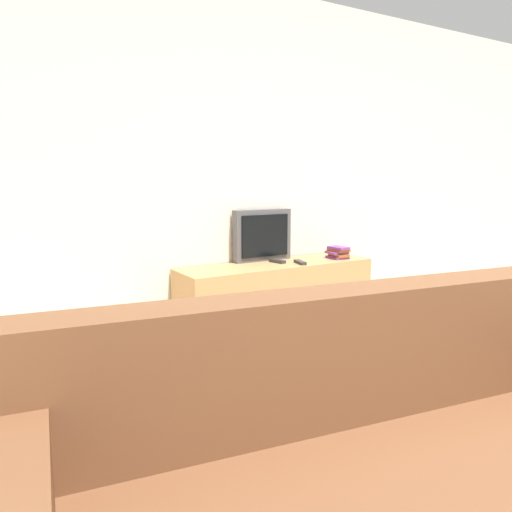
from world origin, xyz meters
TOP-DOWN VIEW (x-y plane):
  - wall_back at (0.00, 3.03)m, footprint 9.00×0.06m
  - tv_stand at (0.45, 2.76)m, footprint 1.60×0.44m
  - television at (0.43, 2.94)m, footprint 0.51×0.09m
  - book_stack at (1.03, 2.70)m, footprint 0.16×0.19m
  - remote_on_stand at (0.48, 2.79)m, footprint 0.08×0.15m
  - remote_secondary at (0.60, 2.66)m, footprint 0.08×0.16m

SIDE VIEW (x-z plane):
  - tv_stand at x=0.45m, z-range 0.00..0.50m
  - remote_on_stand at x=0.48m, z-range 0.50..0.53m
  - remote_secondary at x=0.60m, z-range 0.50..0.53m
  - book_stack at x=1.03m, z-range 0.50..0.60m
  - television at x=0.43m, z-range 0.50..0.92m
  - wall_back at x=0.00m, z-range 0.00..2.60m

